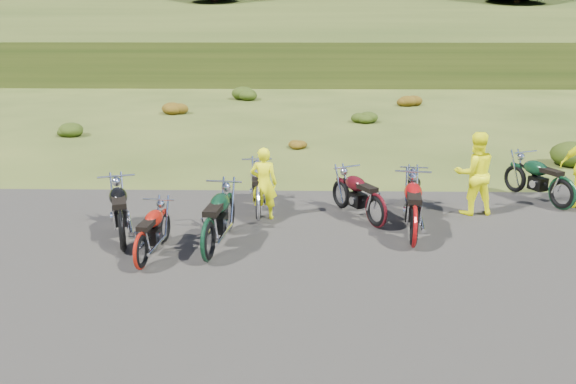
{
  "coord_description": "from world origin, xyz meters",
  "views": [
    {
      "loc": [
        -0.24,
        -9.73,
        4.12
      ],
      "look_at": [
        -0.48,
        1.46,
        0.76
      ],
      "focal_mm": 35.0,
      "sensor_mm": 36.0,
      "label": 1
    }
  ],
  "objects_px": {
    "motorcycle_7": "(560,211)",
    "motorcycle_3": "(258,222)",
    "motorcycle_0": "(124,252)",
    "person_middle": "(264,185)"
  },
  "relations": [
    {
      "from": "motorcycle_7",
      "to": "motorcycle_3",
      "type": "bearing_deg",
      "value": 73.61
    },
    {
      "from": "motorcycle_0",
      "to": "motorcycle_7",
      "type": "relative_size",
      "value": 1.03
    },
    {
      "from": "motorcycle_3",
      "to": "person_middle",
      "type": "bearing_deg",
      "value": -40.16
    },
    {
      "from": "motorcycle_0",
      "to": "person_middle",
      "type": "height_order",
      "value": "person_middle"
    },
    {
      "from": "motorcycle_0",
      "to": "motorcycle_3",
      "type": "height_order",
      "value": "motorcycle_0"
    },
    {
      "from": "motorcycle_7",
      "to": "motorcycle_0",
      "type": "bearing_deg",
      "value": 82.16
    },
    {
      "from": "motorcycle_0",
      "to": "motorcycle_3",
      "type": "relative_size",
      "value": 1.05
    },
    {
      "from": "motorcycle_0",
      "to": "motorcycle_7",
      "type": "xyz_separation_m",
      "value": [
        9.29,
        2.67,
        0.0
      ]
    },
    {
      "from": "motorcycle_0",
      "to": "person_middle",
      "type": "xyz_separation_m",
      "value": [
        2.52,
        1.93,
        0.79
      ]
    },
    {
      "from": "motorcycle_0",
      "to": "person_middle",
      "type": "distance_m",
      "value": 3.27
    }
  ]
}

